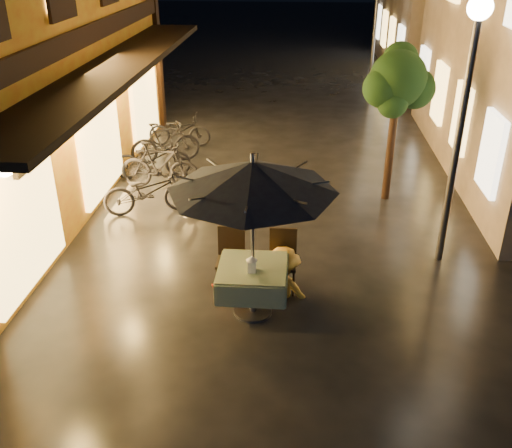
# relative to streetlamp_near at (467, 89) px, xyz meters

# --- Properties ---
(ground) EXTENTS (90.00, 90.00, 0.00)m
(ground) POSITION_rel_streetlamp_near_xyz_m (-3.00, -2.00, -2.92)
(ground) COLOR black
(ground) RESTS_ON ground
(street_tree) EXTENTS (1.43, 1.20, 3.15)m
(street_tree) POSITION_rel_streetlamp_near_xyz_m (-0.59, 2.51, -0.50)
(street_tree) COLOR black
(street_tree) RESTS_ON ground
(streetlamp_near) EXTENTS (0.36, 0.36, 4.23)m
(streetlamp_near) POSITION_rel_streetlamp_near_xyz_m (0.00, 0.00, 0.00)
(streetlamp_near) COLOR #59595E
(streetlamp_near) RESTS_ON ground
(streetlamp_far) EXTENTS (0.36, 0.36, 4.23)m
(streetlamp_far) POSITION_rel_streetlamp_near_xyz_m (0.00, 12.00, 0.00)
(streetlamp_far) COLOR #59595E
(streetlamp_far) RESTS_ON ground
(cafe_table) EXTENTS (0.99, 0.99, 0.78)m
(cafe_table) POSITION_rel_streetlamp_near_xyz_m (-3.05, -1.81, -2.33)
(cafe_table) COLOR #59595E
(cafe_table) RESTS_ON ground
(patio_umbrella) EXTENTS (2.29, 2.29, 2.46)m
(patio_umbrella) POSITION_rel_streetlamp_near_xyz_m (-3.05, -1.81, -0.77)
(patio_umbrella) COLOR #59595E
(patio_umbrella) RESTS_ON ground
(cafe_chair_left) EXTENTS (0.42, 0.42, 0.97)m
(cafe_chair_left) POSITION_rel_streetlamp_near_xyz_m (-3.45, -1.07, -2.38)
(cafe_chair_left) COLOR black
(cafe_chair_left) RESTS_ON ground
(cafe_chair_right) EXTENTS (0.42, 0.42, 0.97)m
(cafe_chair_right) POSITION_rel_streetlamp_near_xyz_m (-2.65, -1.07, -2.38)
(cafe_chair_right) COLOR black
(cafe_chair_right) RESTS_ON ground
(table_lantern) EXTENTS (0.16, 0.16, 0.25)m
(table_lantern) POSITION_rel_streetlamp_near_xyz_m (-3.05, -1.94, -2.00)
(table_lantern) COLOR white
(table_lantern) RESTS_ON cafe_table
(person_orange) EXTENTS (0.70, 0.55, 1.39)m
(person_orange) POSITION_rel_streetlamp_near_xyz_m (-3.41, -1.30, -2.22)
(person_orange) COLOR #B82300
(person_orange) RESTS_ON ground
(person_yellow) EXTENTS (1.07, 0.77, 1.49)m
(person_yellow) POSITION_rel_streetlamp_near_xyz_m (-2.63, -1.24, -2.17)
(person_yellow) COLOR yellow
(person_yellow) RESTS_ON ground
(bicycle_0) EXTENTS (1.87, 1.13, 0.93)m
(bicycle_0) POSITION_rel_streetlamp_near_xyz_m (-5.37, 1.41, -2.45)
(bicycle_0) COLOR black
(bicycle_0) RESTS_ON ground
(bicycle_1) EXTENTS (1.79, 0.62, 1.06)m
(bicycle_1) POSITION_rel_streetlamp_near_xyz_m (-5.42, 2.63, -2.39)
(bicycle_1) COLOR black
(bicycle_1) RESTS_ON ground
(bicycle_2) EXTENTS (1.83, 1.04, 0.91)m
(bicycle_2) POSITION_rel_streetlamp_near_xyz_m (-5.76, 3.29, -2.46)
(bicycle_2) COLOR black
(bicycle_2) RESTS_ON ground
(bicycle_3) EXTENTS (1.73, 1.14, 1.01)m
(bicycle_3) POSITION_rel_streetlamp_near_xyz_m (-5.66, 4.22, -2.41)
(bicycle_3) COLOR black
(bicycle_3) RESTS_ON ground
(bicycle_4) EXTENTS (1.63, 0.58, 0.85)m
(bicycle_4) POSITION_rel_streetlamp_near_xyz_m (-5.58, 5.50, -2.49)
(bicycle_4) COLOR black
(bicycle_4) RESTS_ON ground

